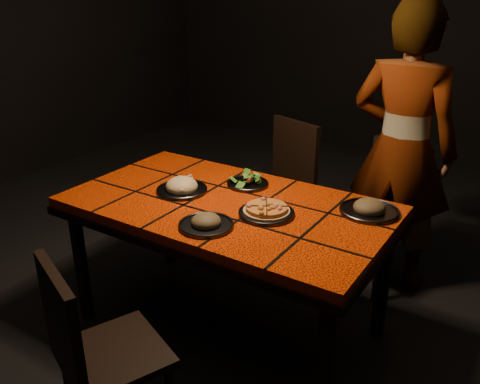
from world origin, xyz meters
The scene contains 11 objects.
room_shell centered at (0.00, 0.00, 1.50)m, with size 6.04×7.04×3.08m.
dining_table centered at (0.00, 0.00, 0.67)m, with size 1.62×0.92×0.75m.
chair_near centered at (0.00, -0.92, 0.49)m, with size 0.50×0.50×0.85m.
chair_far_left centered at (-0.19, 0.97, 0.52)m, with size 0.52×0.52×0.90m.
chair_far_right centered at (0.53, 0.95, 0.51)m, with size 0.51×0.51×0.88m.
diner centered at (0.58, 0.97, 0.86)m, with size 0.63×0.41×1.72m, color brown.
plate_pizza centered at (0.24, -0.02, 0.77)m, with size 0.31×0.31×0.04m.
plate_pasta centered at (-0.28, -0.02, 0.77)m, with size 0.27×0.27×0.09m.
plate_salad centered at (-0.03, 0.24, 0.78)m, with size 0.22×0.22×0.07m.
plate_mushroom_a centered at (0.07, -0.28, 0.77)m, with size 0.25×0.25×0.08m.
plate_mushroom_b centered at (0.64, 0.26, 0.77)m, with size 0.28×0.28×0.09m.
Camera 1 is at (1.31, -1.92, 1.78)m, focal length 38.00 mm.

